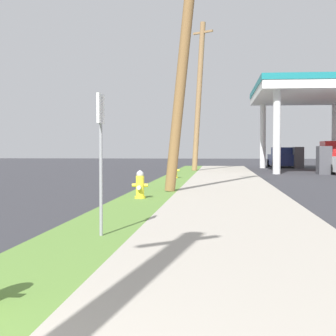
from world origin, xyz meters
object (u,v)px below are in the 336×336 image
fire_hydrant_third (175,171)px  utility_pole_background (199,96)px  car_navy_by_near_pump (282,158)px  fire_hydrant_second (140,186)px  utility_pole_midground (186,33)px  street_sign_post (101,135)px

fire_hydrant_third → utility_pole_background: size_ratio=0.08×
fire_hydrant_third → car_navy_by_near_pump: 20.03m
fire_hydrant_second → utility_pole_midground: 5.14m
fire_hydrant_second → car_navy_by_near_pump: 29.63m
street_sign_post → car_navy_by_near_pump: (6.71, 34.81, -0.91)m
fire_hydrant_third → street_sign_post: size_ratio=0.35×
street_sign_post → car_navy_by_near_pump: bearing=79.1°
utility_pole_background → car_navy_by_near_pump: size_ratio=1.97×
fire_hydrant_second → street_sign_post: street_sign_post is taller
utility_pole_background → street_sign_post: bearing=-91.2°
utility_pole_midground → utility_pole_background: 16.10m
fire_hydrant_third → utility_pole_midground: bearing=-82.8°
utility_pole_midground → street_sign_post: 8.98m
fire_hydrant_third → utility_pole_background: utility_pole_background is taller
fire_hydrant_second → utility_pole_background: 18.89m
fire_hydrant_third → car_navy_by_near_pump: size_ratio=0.16×
fire_hydrant_second → car_navy_by_near_pump: size_ratio=0.16×
fire_hydrant_third → utility_pole_background: (0.74, 8.40, 4.22)m
car_navy_by_near_pump → utility_pole_background: bearing=-120.9°
fire_hydrant_second → fire_hydrant_third: 9.99m
fire_hydrant_second → street_sign_post: (0.32, -6.03, 1.19)m
utility_pole_background → street_sign_post: size_ratio=4.21×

